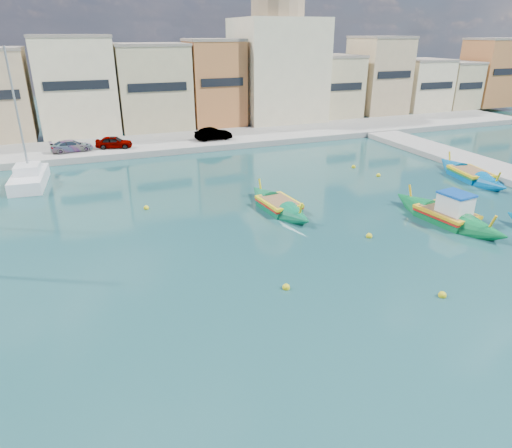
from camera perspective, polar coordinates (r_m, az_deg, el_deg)
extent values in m
plane|color=#123637|center=(23.67, 19.62, -6.28)|extent=(160.00, 160.00, 0.00)
cube|color=gray|center=(50.50, -4.36, 10.57)|extent=(80.00, 8.00, 0.60)
cube|color=beige|center=(54.59, -21.51, 15.63)|extent=(7.88, 6.24, 9.89)
cube|color=gray|center=(54.32, -22.33, 20.93)|extent=(8.04, 6.37, 0.30)
cube|color=black|center=(51.39, -21.50, 15.83)|extent=(6.30, 0.10, 0.90)
cube|color=#C0B285|center=(55.91, -12.85, 16.27)|extent=(7.88, 7.44, 8.99)
cube|color=gray|center=(55.61, -13.29, 21.01)|extent=(8.04, 7.59, 0.30)
cube|color=black|center=(52.17, -12.18, 16.38)|extent=(6.30, 0.10, 0.90)
cube|color=#C4753D|center=(56.85, -5.20, 17.04)|extent=(6.17, 6.13, 9.43)
cube|color=gray|center=(56.57, -5.38, 21.94)|extent=(6.29, 6.26, 0.30)
cube|color=black|center=(53.83, -4.22, 17.25)|extent=(4.93, 0.10, 0.90)
cube|color=tan|center=(60.30, 1.77, 15.84)|extent=(7.31, 7.69, 6.05)
cube|color=gray|center=(59.99, 1.81, 18.85)|extent=(7.46, 7.85, 0.30)
cube|color=black|center=(56.72, 3.37, 15.67)|extent=(5.85, 0.10, 0.90)
cube|color=#C0B285|center=(63.58, 8.76, 16.57)|extent=(7.54, 7.30, 7.41)
cube|color=gray|center=(63.29, 8.98, 20.04)|extent=(7.69, 7.45, 0.30)
cube|color=black|center=(60.38, 10.58, 16.49)|extent=(6.03, 0.10, 0.90)
cube|color=tan|center=(67.61, 15.00, 17.40)|extent=(6.36, 6.97, 9.63)
cube|color=gray|center=(67.38, 15.46, 21.60)|extent=(6.48, 7.11, 0.30)
cube|color=black|center=(64.74, 16.93, 17.42)|extent=(5.09, 0.10, 0.90)
cube|color=beige|center=(72.08, 19.80, 15.96)|extent=(6.63, 6.70, 6.65)
cube|color=gray|center=(71.82, 20.19, 18.70)|extent=(6.76, 6.83, 0.30)
cube|color=black|center=(69.51, 21.68, 15.78)|extent=(5.30, 0.10, 0.90)
cube|color=#C0B285|center=(76.49, 23.21, 15.65)|extent=(5.08, 7.51, 6.20)
cube|color=gray|center=(76.24, 23.60, 18.05)|extent=(5.18, 7.66, 0.30)
cube|color=black|center=(73.77, 25.31, 15.36)|extent=(4.06, 0.10, 0.90)
cube|color=#C4753D|center=(80.75, 27.45, 16.38)|extent=(7.79, 6.00, 9.33)
cube|color=gray|center=(80.55, 28.10, 19.74)|extent=(7.95, 6.12, 0.30)
cube|color=black|center=(78.71, 29.17, 16.31)|extent=(6.23, 0.10, 0.90)
cube|color=beige|center=(60.52, 2.61, 18.68)|extent=(10.00, 10.00, 12.00)
cylinder|color=#9E8466|center=(60.43, 2.75, 25.50)|extent=(6.40, 6.40, 2.40)
imported|color=#4C1919|center=(46.84, -17.34, 9.75)|extent=(3.67, 2.23, 1.17)
imported|color=#4C1919|center=(48.54, -5.36, 11.15)|extent=(3.84, 1.46, 1.25)
imported|color=#4C1919|center=(46.75, -22.06, 9.05)|extent=(3.90, 1.90, 1.09)
cube|color=#0A7236|center=(31.03, 22.61, 0.68)|extent=(2.52, 3.60, 1.05)
cone|color=#0A7236|center=(32.66, 18.94, 2.39)|extent=(2.49, 3.37, 2.63)
cone|color=#0A7236|center=(29.52, 26.70, -1.03)|extent=(2.49, 3.37, 2.63)
cube|color=#F3B014|center=(30.87, 22.74, 1.44)|extent=(2.62, 3.79, 0.19)
cube|color=red|center=(30.94, 22.68, 1.11)|extent=(2.63, 3.68, 0.11)
cube|color=olive|center=(30.85, 22.76, 1.59)|extent=(2.17, 3.26, 0.06)
cylinder|color=#F3B014|center=(32.62, 18.75, 3.67)|extent=(0.21, 0.51, 1.15)
cylinder|color=#F3B014|center=(29.14, 27.36, 0.01)|extent=(0.21, 0.51, 1.15)
cube|color=white|center=(30.38, 23.62, 2.30)|extent=(1.68, 1.88, 1.16)
cube|color=#0F47A5|center=(30.18, 23.81, 3.44)|extent=(1.78, 2.02, 0.13)
cube|color=#005EA4|center=(41.06, 25.19, 5.43)|extent=(2.64, 3.71, 1.03)
cone|color=#005EA4|center=(43.25, 23.11, 6.64)|extent=(2.59, 3.47, 2.59)
cone|color=#005EA4|center=(38.92, 27.52, 4.21)|extent=(2.59, 3.47, 2.59)
cube|color=yellow|center=(40.95, 25.29, 6.00)|extent=(2.75, 3.91, 0.19)
cube|color=#197F33|center=(40.99, 25.25, 5.76)|extent=(2.75, 3.79, 0.10)
cube|color=olive|center=(40.92, 25.31, 6.11)|extent=(2.28, 3.35, 0.06)
cylinder|color=yellow|center=(43.31, 23.05, 7.60)|extent=(0.23, 0.51, 1.12)
cylinder|color=yellow|center=(38.53, 27.94, 5.02)|extent=(0.23, 0.51, 1.12)
cube|color=#0A6E44|center=(30.56, 2.85, 2.13)|extent=(2.23, 3.13, 0.98)
cone|color=#0A6E44|center=(32.56, 0.73, 3.57)|extent=(2.21, 2.95, 2.42)
cone|color=#0A6E44|center=(28.59, 5.28, 0.67)|extent=(2.21, 2.95, 2.42)
cube|color=yellow|center=(30.42, 2.87, 2.86)|extent=(2.33, 3.30, 0.18)
cube|color=red|center=(30.48, 2.86, 2.54)|extent=(2.33, 3.20, 0.10)
cube|color=olive|center=(30.39, 2.87, 2.99)|extent=(1.91, 2.84, 0.06)
cylinder|color=yellow|center=(32.56, 0.53, 4.76)|extent=(0.18, 0.47, 1.07)
cylinder|color=yellow|center=(28.17, 5.58, 1.70)|extent=(0.18, 0.47, 1.07)
cube|color=white|center=(39.62, -26.42, 4.84)|extent=(2.73, 5.90, 1.25)
cone|color=white|center=(43.14, -25.79, 6.27)|extent=(2.55, 3.44, 2.32)
cube|color=white|center=(39.37, -26.67, 6.17)|extent=(1.88, 2.17, 0.68)
cylinder|color=#999EA3|center=(38.98, -27.64, 11.95)|extent=(0.15, 0.15, 9.65)
sphere|color=yellow|center=(21.38, 3.79, -7.90)|extent=(0.36, 0.36, 0.36)
sphere|color=yellow|center=(27.25, 13.96, -1.47)|extent=(0.36, 0.36, 0.36)
sphere|color=yellow|center=(41.22, 12.10, 7.00)|extent=(0.36, 0.36, 0.36)
sphere|color=yellow|center=(31.57, -13.56, 1.97)|extent=(0.36, 0.36, 0.36)
sphere|color=yellow|center=(22.39, 22.26, -8.23)|extent=(0.36, 0.36, 0.36)
sphere|color=yellow|center=(39.17, 15.05, 5.89)|extent=(0.36, 0.36, 0.36)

